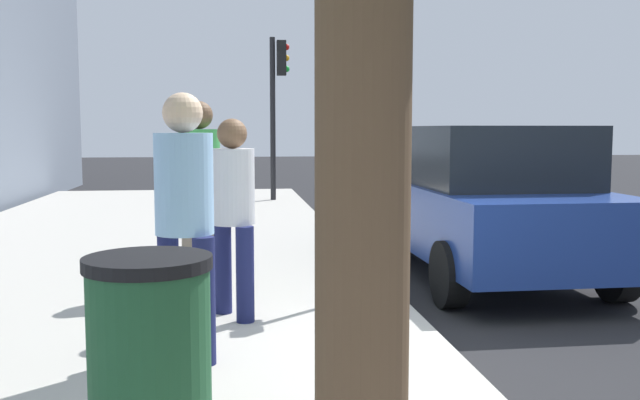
{
  "coord_description": "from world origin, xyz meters",
  "views": [
    {
      "loc": [
        -4.83,
        1.6,
        1.74
      ],
      "look_at": [
        1.57,
        0.8,
        1.09
      ],
      "focal_mm": 39.89,
      "sensor_mm": 36.0,
      "label": 1
    }
  ],
  "objects_px": {
    "parking_meter": "(333,193)",
    "pedestrian_at_meter": "(233,203)",
    "pedestrian_bystander": "(184,202)",
    "traffic_signal": "(277,91)",
    "trash_bin": "(150,363)",
    "parking_officer": "(200,177)",
    "parked_sedan_near": "(485,201)"
  },
  "relations": [
    {
      "from": "pedestrian_bystander",
      "to": "parking_meter",
      "type": "bearing_deg",
      "value": 7.42
    },
    {
      "from": "parked_sedan_near",
      "to": "pedestrian_at_meter",
      "type": "bearing_deg",
      "value": 124.77
    },
    {
      "from": "pedestrian_bystander",
      "to": "traffic_signal",
      "type": "bearing_deg",
      "value": 42.36
    },
    {
      "from": "trash_bin",
      "to": "parked_sedan_near",
      "type": "bearing_deg",
      "value": -35.32
    },
    {
      "from": "parking_officer",
      "to": "parked_sedan_near",
      "type": "xyz_separation_m",
      "value": [
        0.84,
        -3.26,
        -0.37
      ]
    },
    {
      "from": "parking_officer",
      "to": "parked_sedan_near",
      "type": "relative_size",
      "value": 0.42
    },
    {
      "from": "parking_meter",
      "to": "traffic_signal",
      "type": "distance_m",
      "value": 9.77
    },
    {
      "from": "parked_sedan_near",
      "to": "pedestrian_bystander",
      "type": "bearing_deg",
      "value": 133.23
    },
    {
      "from": "pedestrian_bystander",
      "to": "traffic_signal",
      "type": "distance_m",
      "value": 11.18
    },
    {
      "from": "trash_bin",
      "to": "parking_officer",
      "type": "bearing_deg",
      "value": -1.1
    },
    {
      "from": "pedestrian_bystander",
      "to": "trash_bin",
      "type": "bearing_deg",
      "value": -132.81
    },
    {
      "from": "parking_meter",
      "to": "trash_bin",
      "type": "height_order",
      "value": "parking_meter"
    },
    {
      "from": "pedestrian_at_meter",
      "to": "traffic_signal",
      "type": "distance_m",
      "value": 10.14
    },
    {
      "from": "pedestrian_at_meter",
      "to": "pedestrian_bystander",
      "type": "distance_m",
      "value": 1.09
    },
    {
      "from": "parking_officer",
      "to": "traffic_signal",
      "type": "height_order",
      "value": "traffic_signal"
    },
    {
      "from": "pedestrian_at_meter",
      "to": "trash_bin",
      "type": "xyz_separation_m",
      "value": [
        -2.66,
        0.39,
        -0.46
      ]
    },
    {
      "from": "pedestrian_at_meter",
      "to": "pedestrian_bystander",
      "type": "xyz_separation_m",
      "value": [
        -1.03,
        0.33,
        0.12
      ]
    },
    {
      "from": "pedestrian_at_meter",
      "to": "traffic_signal",
      "type": "height_order",
      "value": "traffic_signal"
    },
    {
      "from": "pedestrian_bystander",
      "to": "parked_sedan_near",
      "type": "bearing_deg",
      "value": 2.63
    },
    {
      "from": "pedestrian_bystander",
      "to": "trash_bin",
      "type": "relative_size",
      "value": 1.81
    },
    {
      "from": "parked_sedan_near",
      "to": "traffic_signal",
      "type": "xyz_separation_m",
      "value": [
        7.94,
        1.91,
        1.68
      ]
    },
    {
      "from": "parking_meter",
      "to": "pedestrian_at_meter",
      "type": "relative_size",
      "value": 0.84
    },
    {
      "from": "trash_bin",
      "to": "pedestrian_bystander",
      "type": "bearing_deg",
      "value": -2.21
    },
    {
      "from": "traffic_signal",
      "to": "trash_bin",
      "type": "height_order",
      "value": "traffic_signal"
    },
    {
      "from": "parked_sedan_near",
      "to": "traffic_signal",
      "type": "height_order",
      "value": "traffic_signal"
    },
    {
      "from": "pedestrian_at_meter",
      "to": "pedestrian_bystander",
      "type": "relative_size",
      "value": 0.91
    },
    {
      "from": "pedestrian_at_meter",
      "to": "trash_bin",
      "type": "bearing_deg",
      "value": -128.68
    },
    {
      "from": "parking_officer",
      "to": "traffic_signal",
      "type": "relative_size",
      "value": 0.52
    },
    {
      "from": "parking_meter",
      "to": "pedestrian_at_meter",
      "type": "xyz_separation_m",
      "value": [
        -0.32,
        0.89,
        -0.05
      ]
    },
    {
      "from": "traffic_signal",
      "to": "trash_bin",
      "type": "bearing_deg",
      "value": 173.58
    },
    {
      "from": "traffic_signal",
      "to": "parked_sedan_near",
      "type": "bearing_deg",
      "value": -166.48
    },
    {
      "from": "parking_meter",
      "to": "trash_bin",
      "type": "xyz_separation_m",
      "value": [
        -2.98,
        1.28,
        -0.51
      ]
    }
  ]
}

